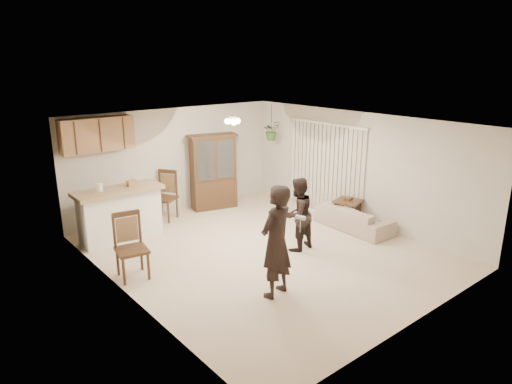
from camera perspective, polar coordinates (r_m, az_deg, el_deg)
floor at (r=8.95m, az=0.91°, el=-7.43°), size 6.50×6.50×0.00m
ceiling at (r=8.26m, az=0.99°, el=8.65°), size 5.50×6.50×0.02m
wall_back at (r=11.11m, az=-10.01°, el=3.88°), size 5.50×0.02×2.50m
wall_front at (r=6.53m, az=19.87°, el=-5.87°), size 5.50×0.02×2.50m
wall_left at (r=7.13m, az=-16.16°, el=-3.64°), size 0.02×6.50×2.50m
wall_right at (r=10.46m, az=12.51°, el=2.95°), size 0.02×6.50×2.50m
breakfast_bar at (r=9.76m, az=-16.59°, el=-2.92°), size 1.60×0.55×1.00m
bar_top at (r=9.59m, az=-16.85°, el=0.18°), size 1.75×0.70×0.08m
upper_cabinets at (r=10.01m, az=-19.25°, el=6.80°), size 1.50×0.34×0.70m
vertical_blinds at (r=11.02m, az=8.67°, el=3.04°), size 0.06×2.30×2.10m
ceiling_fixture at (r=9.32m, az=-2.92°, el=8.91°), size 0.36×0.36×0.20m
hanging_plant at (r=11.64m, az=1.93°, el=7.69°), size 0.43×0.37×0.48m
plant_cord at (r=11.59m, az=1.94°, el=9.28°), size 0.01×0.01×0.65m
sofa at (r=10.17m, az=12.12°, el=-2.59°), size 0.82×1.91×0.73m
adult at (r=7.06m, az=2.53°, el=-6.24°), size 0.74×0.58×1.80m
child at (r=8.84m, az=5.21°, el=-3.09°), size 0.70×0.57×1.35m
china_hutch at (r=11.28m, az=-5.35°, el=2.48°), size 1.25×0.73×1.85m
side_table at (r=10.39m, az=11.36°, el=-2.50°), size 0.66×0.66×0.65m
chair_bar at (r=8.10m, az=-15.16°, el=-8.22°), size 0.58×0.58×1.13m
chair_hutch_left at (r=10.76m, az=-11.36°, el=-1.74°), size 0.70×0.70×1.14m
chair_hutch_right at (r=11.76m, az=-3.90°, el=-0.05°), size 0.48×0.48×1.02m
controller_adult at (r=6.67m, az=5.58°, el=-3.20°), size 0.08×0.16×0.05m
controller_child at (r=8.57m, az=6.97°, el=-2.28°), size 0.05×0.13×0.04m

